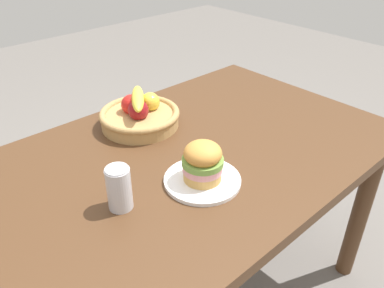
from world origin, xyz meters
The scene contains 5 objects.
dining_table centered at (0.00, 0.00, 0.65)m, with size 1.40×0.90×0.75m.
plate centered at (-0.09, -0.15, 0.76)m, with size 0.23×0.23×0.01m, color white.
sandwich centered at (-0.09, -0.15, 0.82)m, with size 0.12×0.12×0.12m.
soda_can centered at (-0.33, -0.08, 0.81)m, with size 0.07×0.07×0.13m.
fruit_basket centered at (-0.02, 0.25, 0.79)m, with size 0.29×0.29×0.14m.
Camera 1 is at (-0.73, -0.80, 1.45)m, focal length 36.32 mm.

